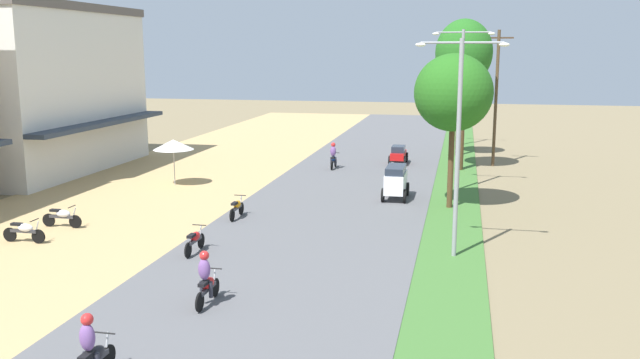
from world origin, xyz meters
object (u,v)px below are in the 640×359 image
at_px(median_tree_nearest, 453,93).
at_px(car_sedan_red, 398,154).
at_px(utility_pole_near, 496,96).
at_px(motorbike_ahead_fourth, 237,207).
at_px(streetlamp_mid, 461,100).
at_px(motorbike_ahead_fifth, 334,156).
at_px(motorbike_ahead_second, 206,279).
at_px(motorbike_ahead_third, 195,240).
at_px(median_tree_second, 464,54).
at_px(median_tree_third, 460,64).
at_px(vendor_umbrella, 173,145).
at_px(motorbike_foreground_rider, 92,349).
at_px(parked_motorbike_second, 24,230).
at_px(parked_motorbike_third, 62,216).
at_px(streetlamp_far, 462,89).
at_px(streetlamp_near, 458,133).
at_px(car_van_white, 396,180).

height_order(median_tree_nearest, car_sedan_red, median_tree_nearest).
distance_m(utility_pole_near, motorbike_ahead_fourth, 20.87).
relative_size(streetlamp_mid, motorbike_ahead_fifth, 4.66).
xyz_separation_m(motorbike_ahead_second, motorbike_ahead_third, (-2.32, 4.77, -0.28)).
distance_m(median_tree_second, median_tree_third, 5.79).
bearing_deg(motorbike_ahead_fifth, vendor_umbrella, -137.98).
xyz_separation_m(median_tree_second, motorbike_ahead_fourth, (-9.55, -14.69, -6.58)).
distance_m(utility_pole_near, motorbike_foreground_rider, 33.56).
height_order(vendor_umbrella, utility_pole_near, utility_pole_near).
distance_m(parked_motorbike_second, median_tree_second, 26.70).
xyz_separation_m(streetlamp_mid, utility_pole_near, (2.16, 8.42, -0.34)).
bearing_deg(vendor_umbrella, motorbike_ahead_fourth, -47.97).
bearing_deg(parked_motorbike_third, parked_motorbike_second, -92.99).
xyz_separation_m(motorbike_ahead_third, motorbike_ahead_fourth, (-0.19, 5.29, 0.00)).
distance_m(median_tree_third, streetlamp_far, 5.90).
bearing_deg(parked_motorbike_third, streetlamp_mid, 35.35).
distance_m(parked_motorbike_second, motorbike_ahead_fourth, 8.66).
relative_size(streetlamp_mid, motorbike_ahead_third, 4.66).
bearing_deg(car_sedan_red, motorbike_ahead_third, -104.32).
xyz_separation_m(parked_motorbike_third, utility_pole_near, (18.32, 19.88, 3.96)).
distance_m(vendor_umbrella, utility_pole_near, 20.45).
height_order(streetlamp_far, motorbike_ahead_third, streetlamp_far).
relative_size(median_tree_nearest, utility_pole_near, 0.83).
distance_m(streetlamp_near, motorbike_foreground_rider, 14.21).
height_order(utility_pole_near, motorbike_ahead_third, utility_pole_near).
distance_m(streetlamp_mid, utility_pole_near, 8.70).
relative_size(streetlamp_mid, car_van_white, 3.48).
relative_size(parked_motorbike_third, streetlamp_mid, 0.21).
distance_m(streetlamp_mid, motorbike_foreground_rider, 25.01).
xyz_separation_m(median_tree_second, motorbike_ahead_third, (-9.36, -19.98, -6.58)).
bearing_deg(median_tree_third, motorbike_ahead_fifth, -136.51).
bearing_deg(car_van_white, median_tree_second, 71.84).
bearing_deg(motorbike_foreground_rider, vendor_umbrella, 109.40).
height_order(median_tree_third, motorbike_ahead_fourth, median_tree_third).
height_order(car_van_white, car_sedan_red, car_van_white).
xyz_separation_m(parked_motorbike_third, motorbike_ahead_fourth, (6.66, 3.02, 0.02)).
height_order(parked_motorbike_third, motorbike_ahead_third, motorbike_ahead_third).
relative_size(median_tree_third, car_sedan_red, 3.53).
xyz_separation_m(median_tree_second, car_sedan_red, (-3.93, 1.26, -6.41)).
xyz_separation_m(utility_pole_near, car_sedan_red, (-6.04, -0.91, -3.77)).
distance_m(vendor_umbrella, streetlamp_mid, 15.64).
relative_size(streetlamp_mid, motorbike_foreground_rider, 4.66).
bearing_deg(motorbike_ahead_fourth, vendor_umbrella, 132.03).
xyz_separation_m(car_sedan_red, motorbike_ahead_fifth, (-3.81, -2.64, 0.11)).
height_order(parked_motorbike_second, utility_pole_near, utility_pole_near).
distance_m(median_tree_nearest, median_tree_third, 16.36).
xyz_separation_m(parked_motorbike_second, motorbike_ahead_fourth, (6.79, 5.38, 0.02)).
distance_m(vendor_umbrella, car_van_white, 12.41).
height_order(car_van_white, motorbike_ahead_second, car_van_white).
height_order(motorbike_ahead_fourth, motorbike_ahead_fifth, motorbike_ahead_fifth).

